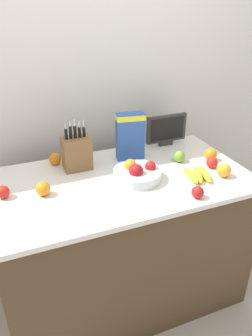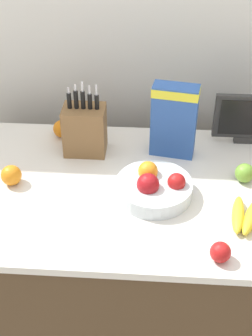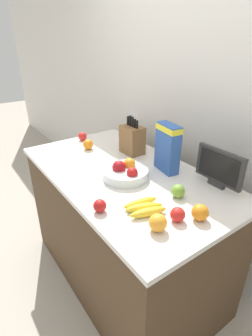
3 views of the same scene
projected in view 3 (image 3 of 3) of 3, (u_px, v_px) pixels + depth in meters
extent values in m
plane|color=#B2A899|center=(124.00, 273.00, 2.13)|extent=(14.00, 14.00, 0.00)
cube|color=silver|center=(196.00, 102.00, 1.87)|extent=(9.00, 0.06, 2.60)
cube|color=#4C3823|center=(123.00, 229.00, 1.92)|extent=(1.50, 0.82, 0.90)
cube|color=silver|center=(123.00, 173.00, 1.71)|extent=(1.53, 0.85, 0.03)
cube|color=brown|center=(132.00, 140.00, 1.93)|extent=(0.17, 0.12, 0.20)
cylinder|color=black|center=(128.00, 121.00, 1.91)|extent=(0.02, 0.02, 0.06)
cube|color=silver|center=(128.00, 115.00, 1.89)|extent=(0.01, 0.00, 0.03)
cylinder|color=black|center=(130.00, 121.00, 1.89)|extent=(0.02, 0.02, 0.07)
cube|color=silver|center=(130.00, 114.00, 1.87)|extent=(0.01, 0.00, 0.03)
cylinder|color=black|center=(132.00, 122.00, 1.87)|extent=(0.02, 0.02, 0.07)
cube|color=silver|center=(133.00, 114.00, 1.84)|extent=(0.01, 0.00, 0.04)
cylinder|color=black|center=(135.00, 123.00, 1.85)|extent=(0.02, 0.02, 0.06)
cube|color=silver|center=(135.00, 116.00, 1.83)|extent=(0.01, 0.00, 0.04)
cylinder|color=black|center=(137.00, 124.00, 1.83)|extent=(0.02, 0.02, 0.06)
cube|color=silver|center=(137.00, 117.00, 1.81)|extent=(0.01, 0.00, 0.04)
cube|color=#2D2D2D|center=(216.00, 184.00, 1.53)|extent=(0.11, 0.03, 0.03)
cube|color=#2D2D2D|center=(220.00, 166.00, 1.48)|extent=(0.30, 0.02, 0.20)
cube|color=black|center=(218.00, 167.00, 1.47)|extent=(0.26, 0.00, 0.16)
cube|color=#2D56A8|center=(167.00, 148.00, 1.65)|extent=(0.19, 0.11, 0.31)
cube|color=yellow|center=(169.00, 128.00, 1.59)|extent=(0.19, 0.11, 0.04)
cylinder|color=silver|center=(125.00, 173.00, 1.61)|extent=(0.28, 0.28, 0.06)
sphere|color=red|center=(132.00, 173.00, 1.53)|extent=(0.07, 0.07, 0.07)
sphere|color=orange|center=(129.00, 164.00, 1.64)|extent=(0.07, 0.07, 0.07)
sphere|color=#A31419|center=(119.00, 167.00, 1.60)|extent=(0.08, 0.08, 0.08)
ellipsoid|color=yellow|center=(140.00, 203.00, 1.35)|extent=(0.07, 0.20, 0.04)
ellipsoid|color=yellow|center=(144.00, 207.00, 1.31)|extent=(0.11, 0.19, 0.04)
ellipsoid|color=yellow|center=(148.00, 212.00, 1.27)|extent=(0.09, 0.20, 0.04)
sphere|color=red|center=(82.00, 136.00, 2.20)|extent=(0.07, 0.07, 0.07)
sphere|color=#6B9E33|center=(178.00, 191.00, 1.41)|extent=(0.07, 0.07, 0.07)
sphere|color=red|center=(100.00, 206.00, 1.30)|extent=(0.07, 0.07, 0.07)
sphere|color=red|center=(178.00, 215.00, 1.23)|extent=(0.07, 0.07, 0.07)
sphere|color=orange|center=(134.00, 141.00, 2.10)|extent=(0.08, 0.08, 0.08)
sphere|color=orange|center=(158.00, 223.00, 1.17)|extent=(0.08, 0.08, 0.08)
sphere|color=orange|center=(200.00, 212.00, 1.24)|extent=(0.08, 0.08, 0.08)
sphere|color=orange|center=(88.00, 144.00, 2.02)|extent=(0.08, 0.08, 0.08)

